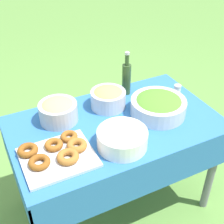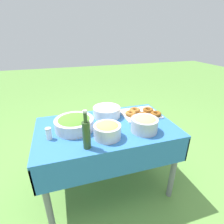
% 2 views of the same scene
% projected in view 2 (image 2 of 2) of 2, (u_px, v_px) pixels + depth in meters
% --- Properties ---
extents(ground_plane, '(14.00, 14.00, 0.00)m').
position_uv_depth(ground_plane, '(107.00, 185.00, 1.83)').
color(ground_plane, '#609342').
extents(picnic_table, '(1.20, 0.72, 0.70)m').
position_uv_depth(picnic_table, '(106.00, 137.00, 1.58)').
color(picnic_table, '#2D6BB2').
rests_on(picnic_table, ground_plane).
extents(salad_bowl, '(0.33, 0.33, 0.12)m').
position_uv_depth(salad_bowl, '(74.00, 123.00, 1.47)').
color(salad_bowl, silver).
rests_on(salad_bowl, picnic_table).
extents(pasta_bowl, '(0.22, 0.22, 0.13)m').
position_uv_depth(pasta_bowl, '(144.00, 123.00, 1.43)').
color(pasta_bowl, '#B2B7BC').
rests_on(pasta_bowl, picnic_table).
extents(donut_platter, '(0.38, 0.32, 0.05)m').
position_uv_depth(donut_platter, '(141.00, 113.00, 1.73)').
color(donut_platter, silver).
rests_on(donut_platter, picnic_table).
extents(plate_stack, '(0.26, 0.26, 0.10)m').
position_uv_depth(plate_stack, '(107.00, 112.00, 1.70)').
color(plate_stack, white).
rests_on(plate_stack, picnic_table).
extents(olive_oil_bottle, '(0.06, 0.06, 0.29)m').
position_uv_depth(olive_oil_bottle, '(86.00, 134.00, 1.21)').
color(olive_oil_bottle, '#2D4723').
rests_on(olive_oil_bottle, picnic_table).
extents(fruit_bowl, '(0.21, 0.21, 0.13)m').
position_uv_depth(fruit_bowl, '(107.00, 130.00, 1.35)').
color(fruit_bowl, silver).
rests_on(fruit_bowl, picnic_table).
extents(salt_shaker, '(0.05, 0.05, 0.09)m').
position_uv_depth(salt_shaker, '(49.00, 133.00, 1.34)').
color(salt_shaker, white).
rests_on(salt_shaker, picnic_table).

